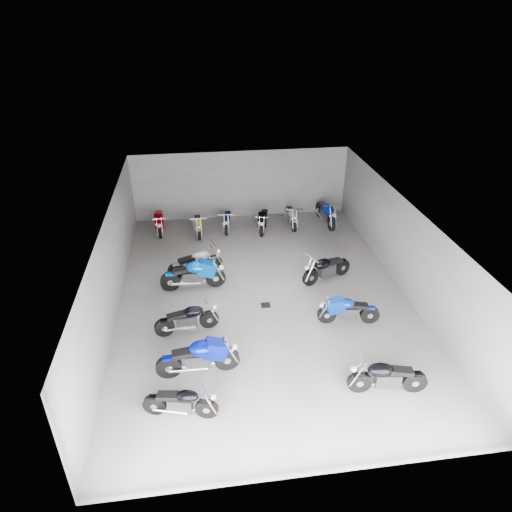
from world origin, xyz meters
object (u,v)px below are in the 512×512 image
at_px(motorcycle_left_e, 194,275).
at_px(motorcycle_left_f, 196,262).
at_px(motorcycle_back_d, 263,220).
at_px(drain_grate, 266,305).
at_px(motorcycle_left_b, 199,357).
at_px(motorcycle_left_a, 181,402).
at_px(motorcycle_back_c, 227,220).
at_px(motorcycle_right_c, 348,310).
at_px(motorcycle_back_e, 291,216).
at_px(motorcycle_right_e, 326,268).
at_px(motorcycle_right_a, 387,377).
at_px(motorcycle_left_c, 188,319).
at_px(motorcycle_back_f, 326,213).
at_px(motorcycle_back_b, 198,224).
at_px(motorcycle_back_a, 159,221).

relative_size(motorcycle_left_e, motorcycle_left_f, 1.12).
bearing_deg(motorcycle_back_d, drain_grate, 97.12).
height_order(drain_grate, motorcycle_left_b, motorcycle_left_b).
distance_m(motorcycle_left_a, motorcycle_back_c, 10.70).
xyz_separation_m(motorcycle_right_c, motorcycle_back_e, (-0.32, 7.43, 0.00)).
xyz_separation_m(motorcycle_left_a, motorcycle_back_e, (4.96, 10.54, 0.02)).
bearing_deg(motorcycle_left_e, motorcycle_right_e, 87.59).
height_order(motorcycle_right_e, motorcycle_back_d, motorcycle_right_e).
bearing_deg(motorcycle_right_a, motorcycle_back_e, 9.47).
bearing_deg(motorcycle_left_f, motorcycle_right_a, 20.90).
height_order(motorcycle_right_c, motorcycle_back_c, motorcycle_right_c).
relative_size(motorcycle_left_c, motorcycle_back_f, 0.88).
height_order(motorcycle_left_a, motorcycle_left_e, motorcycle_left_e).
xyz_separation_m(drain_grate, motorcycle_left_e, (-2.39, 1.42, 0.56)).
relative_size(drain_grate, motorcycle_left_a, 0.17).
relative_size(motorcycle_left_b, motorcycle_back_d, 1.15).
bearing_deg(motorcycle_left_a, motorcycle_left_c, -169.65).
xyz_separation_m(motorcycle_left_b, motorcycle_back_e, (4.48, 9.08, -0.08)).
height_order(motorcycle_back_b, motorcycle_back_d, motorcycle_back_d).
height_order(motorcycle_back_d, motorcycle_back_e, motorcycle_back_d).
relative_size(motorcycle_left_a, motorcycle_right_e, 0.94).
relative_size(motorcycle_right_c, motorcycle_back_d, 0.99).
bearing_deg(motorcycle_back_e, motorcycle_right_e, 93.73).
height_order(motorcycle_back_a, motorcycle_back_f, motorcycle_back_f).
distance_m(motorcycle_left_f, motorcycle_back_a, 4.24).
distance_m(motorcycle_left_a, motorcycle_right_a, 5.37).
bearing_deg(motorcycle_left_c, motorcycle_back_d, 144.16).
bearing_deg(motorcycle_back_e, motorcycle_left_e, 45.99).
relative_size(motorcycle_right_c, motorcycle_right_e, 1.00).
bearing_deg(motorcycle_right_e, motorcycle_back_c, 12.06).
height_order(drain_grate, motorcycle_back_e, motorcycle_back_e).
xyz_separation_m(drain_grate, motorcycle_right_a, (2.55, -4.32, 0.50)).
distance_m(motorcycle_left_b, motorcycle_left_e, 4.37).
bearing_deg(motorcycle_back_f, motorcycle_left_b, 51.09).
distance_m(motorcycle_left_c, motorcycle_back_f, 9.61).
xyz_separation_m(motorcycle_right_a, motorcycle_back_e, (-0.40, 10.46, -0.03)).
bearing_deg(motorcycle_back_c, motorcycle_left_e, 80.14).
xyz_separation_m(motorcycle_left_f, motorcycle_right_e, (4.77, -1.06, -0.00)).
bearing_deg(motorcycle_right_c, motorcycle_right_a, -170.59).
xyz_separation_m(motorcycle_right_e, motorcycle_back_a, (-6.30, 5.01, -0.01)).
bearing_deg(motorcycle_left_f, drain_grate, 29.05).
distance_m(motorcycle_left_b, motorcycle_back_d, 9.36).
relative_size(motorcycle_right_c, motorcycle_back_a, 0.96).
bearing_deg(motorcycle_back_d, motorcycle_back_b, 15.36).
distance_m(motorcycle_back_c, motorcycle_back_d, 1.64).
height_order(motorcycle_left_e, motorcycle_right_a, motorcycle_left_e).
bearing_deg(drain_grate, motorcycle_left_e, 149.31).
xyz_separation_m(drain_grate, motorcycle_left_c, (-2.64, -1.05, 0.48)).
xyz_separation_m(motorcycle_right_a, motorcycle_back_a, (-6.38, 10.65, -0.01)).
xyz_separation_m(motorcycle_right_c, motorcycle_back_a, (-6.30, 7.62, 0.02)).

